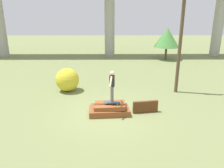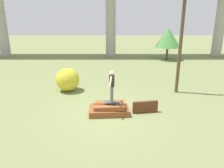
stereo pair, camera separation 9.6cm
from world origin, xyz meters
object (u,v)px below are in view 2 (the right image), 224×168
(utility_pole, at_px, (182,33))
(bush_yellow_flowering, at_px, (68,80))
(skateboard, at_px, (112,102))
(tree_behind_left, at_px, (168,38))
(skater, at_px, (112,85))

(utility_pole, bearing_deg, bush_yellow_flowering, 177.86)
(bush_yellow_flowering, bearing_deg, utility_pole, -2.14)
(skateboard, distance_m, utility_pole, 5.89)
(utility_pole, distance_m, tree_behind_left, 10.36)
(skater, bearing_deg, utility_pole, 38.04)
(skateboard, xyz_separation_m, utility_pole, (4.00, 3.13, 2.99))
(skater, bearing_deg, tree_behind_left, 66.30)
(skateboard, relative_size, bush_yellow_flowering, 0.55)
(skateboard, xyz_separation_m, bush_yellow_flowering, (-2.76, 3.38, 0.11))
(skateboard, bearing_deg, bush_yellow_flowering, 129.19)
(skater, relative_size, bush_yellow_flowering, 1.05)
(tree_behind_left, height_order, bush_yellow_flowering, tree_behind_left)
(utility_pole, xyz_separation_m, bush_yellow_flowering, (-6.75, 0.25, -2.88))
(skateboard, relative_size, tree_behind_left, 0.24)
(skater, distance_m, utility_pole, 5.50)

